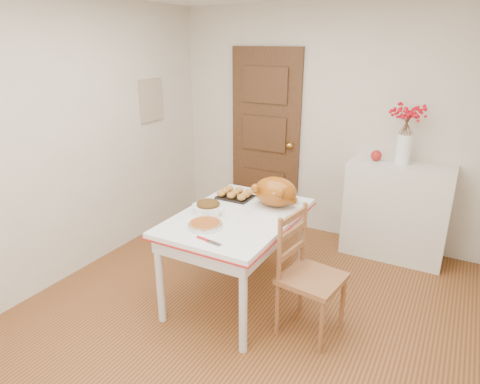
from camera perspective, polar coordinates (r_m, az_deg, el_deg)
The scene contains 18 objects.
floor at distance 3.49m, azimuth -0.63°, elevation -17.41°, with size 3.50×4.00×0.00m, color #583011.
wall_back at distance 4.70m, azimuth 11.52°, elevation 8.93°, with size 3.50×0.00×2.50m, color beige.
wall_left at distance 4.04m, azimuth -23.03°, elevation 5.96°, with size 0.00×4.00×2.50m, color beige.
door_back at distance 4.96m, azimuth 3.49°, elevation 7.27°, with size 0.85×0.06×2.06m, color #382014.
photo_board at distance 4.80m, azimuth -11.99°, elevation 12.14°, with size 0.03×0.35×0.45m, color tan.
sideboard at distance 4.52m, azimuth 20.48°, elevation -2.42°, with size 0.99×0.44×0.99m, color silver.
kitchen_table at distance 3.58m, azimuth -0.39°, elevation -8.87°, with size 0.89×1.31×0.78m, color white, non-canonical shape.
chair_oak at distance 3.19m, azimuth 9.84°, elevation -11.19°, with size 0.42×0.42×0.96m, color brown, non-canonical shape.
berry_vase at distance 4.30m, azimuth 21.65°, elevation 7.43°, with size 0.31×0.31×0.60m, color white, non-canonical shape.
apple at distance 4.39m, azimuth 18.09°, elevation 4.76°, with size 0.11×0.11×0.11m, color #A21D1A.
turkey_platter at distance 3.50m, azimuth 4.84°, elevation -0.17°, with size 0.43×0.34×0.27m, color #A45416, non-canonical shape.
pumpkin_pie at distance 3.19m, azimuth -4.75°, elevation -4.34°, with size 0.26×0.26×0.05m, color #934317.
stuffing_dish at distance 3.42m, azimuth -4.34°, elevation -2.07°, with size 0.28×0.22×0.11m, color brown, non-canonical shape.
rolls_tray at distance 3.75m, azimuth -0.67°, elevation -0.24°, with size 0.30×0.23×0.08m, color #B5702A, non-canonical shape.
pie_server at distance 2.97m, azimuth -4.30°, elevation -6.66°, with size 0.22×0.06×0.01m, color silver, non-canonical shape.
carving_knife at distance 3.32m, azimuth -4.16°, elevation -3.66°, with size 0.27×0.07×0.01m, color silver, non-canonical shape.
drinking_glass at distance 3.83m, azimuth 4.15°, elevation 0.32°, with size 0.06×0.06×0.10m, color white.
shaker_pair at distance 3.67m, azimuth 7.31°, elevation -0.78°, with size 0.09×0.04×0.09m, color white, non-canonical shape.
Camera 1 is at (1.37, -2.41, 2.11)m, focal length 31.28 mm.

